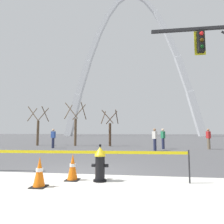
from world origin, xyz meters
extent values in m
plane|color=#474749|center=(0.00, 0.00, 0.00)|extent=(240.00, 240.00, 0.00)
cylinder|color=black|center=(0.65, -0.96, 0.03)|extent=(0.36, 0.36, 0.05)
cylinder|color=black|center=(0.65, -0.96, 0.36)|extent=(0.26, 0.26, 0.62)
cylinder|color=gold|center=(0.65, -0.96, 0.69)|extent=(0.30, 0.30, 0.04)
cone|color=gold|center=(0.65, -0.96, 0.82)|extent=(0.30, 0.30, 0.22)
cylinder|color=black|center=(0.65, -0.96, 0.96)|extent=(0.06, 0.06, 0.06)
cylinder|color=black|center=(0.47, -0.96, 0.42)|extent=(0.10, 0.09, 0.09)
cylinder|color=black|center=(0.83, -0.96, 0.42)|extent=(0.10, 0.09, 0.09)
cylinder|color=black|center=(0.65, -0.76, 0.33)|extent=(0.13, 0.14, 0.13)
cylinder|color=black|center=(0.65, -0.68, 0.33)|extent=(0.15, 0.03, 0.15)
cylinder|color=#232326|center=(2.99, -0.88, 0.43)|extent=(0.04, 0.04, 0.86)
cube|color=yellow|center=(0.20, -1.02, 0.78)|extent=(5.59, 0.29, 0.08)
cube|color=black|center=(-0.12, -0.96, 0.01)|extent=(0.36, 0.36, 0.03)
cone|color=orange|center=(-0.12, -0.96, 0.38)|extent=(0.28, 0.28, 0.70)
cylinder|color=white|center=(-0.12, -0.96, 0.42)|extent=(0.17, 0.17, 0.08)
cube|color=black|center=(-0.70, -1.70, 0.01)|extent=(0.36, 0.36, 0.03)
cone|color=orange|center=(-0.70, -1.70, 0.38)|extent=(0.28, 0.28, 0.70)
cylinder|color=white|center=(-0.70, -1.70, 0.42)|extent=(0.17, 0.17, 0.08)
cube|color=#232326|center=(4.72, 1.82, 5.60)|extent=(4.80, 0.12, 0.12)
cube|color=black|center=(4.32, 1.82, 5.05)|extent=(0.26, 0.24, 0.90)
cube|color=gold|center=(4.32, 1.96, 5.05)|extent=(0.44, 0.03, 1.04)
sphere|color=red|center=(4.32, 1.69, 5.33)|extent=(0.16, 0.16, 0.16)
sphere|color=#392706|center=(4.32, 1.69, 5.05)|extent=(0.16, 0.16, 0.16)
sphere|color=black|center=(4.32, 1.69, 4.77)|extent=(0.16, 0.16, 0.16)
cube|color=silver|center=(-20.22, 57.92, 7.03)|extent=(5.49, 2.16, 14.66)
cube|color=silver|center=(-16.85, 57.92, 19.91)|extent=(5.29, 1.97, 12.35)
cube|color=silver|center=(-13.48, 57.92, 30.45)|extent=(5.08, 1.78, 10.07)
cube|color=silver|center=(-10.11, 57.92, 38.65)|extent=(4.84, 1.59, 7.80)
cube|color=silver|center=(-6.74, 57.92, 44.51)|extent=(4.56, 1.40, 5.58)
cube|color=silver|center=(-3.37, 57.92, 48.02)|extent=(4.14, 1.21, 3.39)
cube|color=silver|center=(6.74, 57.92, 44.51)|extent=(4.56, 1.40, 5.58)
cube|color=silver|center=(10.11, 57.92, 38.65)|extent=(4.84, 1.59, 7.80)
cube|color=silver|center=(13.48, 57.92, 30.45)|extent=(5.08, 1.78, 10.07)
cube|color=silver|center=(16.85, 57.92, 19.91)|extent=(5.29, 1.97, 12.35)
cube|color=silver|center=(20.22, 57.92, 7.03)|extent=(5.49, 2.16, 14.66)
cylinder|color=brown|center=(-8.20, 12.05, 1.22)|extent=(0.24, 0.24, 2.44)
cylinder|color=brown|center=(-8.94, 12.20, 3.11)|extent=(0.34, 1.32, 1.47)
cylinder|color=brown|center=(-7.44, 11.97, 3.11)|extent=(0.21, 1.33, 1.47)
cylinder|color=brown|center=(-8.12, 12.80, 3.11)|extent=(1.33, 0.21, 1.47)
cylinder|color=brown|center=(-8.36, 11.30, 3.11)|extent=(1.32, 0.37, 1.47)
cylinder|color=brown|center=(-4.32, 12.05, 1.32)|extent=(0.24, 0.24, 2.64)
cylinder|color=brown|center=(-5.12, 12.21, 3.35)|extent=(0.36, 1.42, 1.58)
cylinder|color=brown|center=(-3.50, 11.97, 3.35)|extent=(0.22, 1.43, 1.58)
cylinder|color=brown|center=(-4.24, 12.86, 3.35)|extent=(1.43, 0.22, 1.58)
cylinder|color=brown|center=(-4.50, 11.25, 3.35)|extent=(1.41, 0.39, 1.58)
cylinder|color=#473323|center=(-0.93, 12.08, 1.08)|extent=(0.24, 0.24, 2.16)
cylinder|color=#473323|center=(-1.59, 12.22, 2.75)|extent=(0.31, 1.18, 1.30)
cylinder|color=#473323|center=(-0.26, 12.02, 2.75)|extent=(0.20, 1.19, 1.30)
cylinder|color=#473323|center=(-0.86, 12.75, 2.75)|extent=(1.19, 0.20, 1.30)
cylinder|color=#473323|center=(-1.08, 11.43, 2.75)|extent=(1.17, 0.34, 1.30)
cylinder|color=brown|center=(7.14, 9.78, 0.42)|extent=(0.22, 0.22, 0.84)
cube|color=#B22323|center=(7.14, 9.78, 1.11)|extent=(0.27, 0.38, 0.54)
sphere|color=#936B4C|center=(7.14, 9.78, 1.49)|extent=(0.20, 0.20, 0.20)
cylinder|color=#232847|center=(-5.32, 9.27, 0.42)|extent=(0.22, 0.22, 0.84)
cube|color=#2D4C99|center=(-5.32, 9.27, 1.11)|extent=(0.38, 0.27, 0.54)
sphere|color=tan|center=(-5.32, 9.27, 1.49)|extent=(0.20, 0.20, 0.20)
cylinder|color=#232847|center=(2.89, 8.05, 0.42)|extent=(0.22, 0.22, 0.84)
cube|color=beige|center=(2.89, 8.05, 1.11)|extent=(0.36, 0.39, 0.54)
sphere|color=#936B4C|center=(2.89, 8.05, 1.49)|extent=(0.20, 0.20, 0.20)
cylinder|color=#232847|center=(3.66, 9.54, 0.42)|extent=(0.22, 0.22, 0.84)
cube|color=#23754C|center=(3.66, 9.54, 1.11)|extent=(0.34, 0.39, 0.54)
sphere|color=beige|center=(3.66, 9.54, 1.49)|extent=(0.20, 0.20, 0.20)
camera|label=1|loc=(1.67, -6.26, 1.33)|focal=31.13mm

